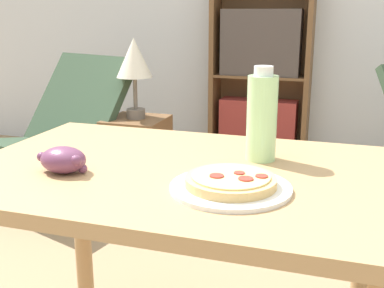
{
  "coord_description": "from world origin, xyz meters",
  "views": [
    {
      "loc": [
        0.42,
        -1.1,
        1.14
      ],
      "look_at": [
        0.07,
        0.0,
        0.82
      ],
      "focal_mm": 45.0,
      "sensor_mm": 36.0,
      "label": 1
    }
  ],
  "objects_px": {
    "grape_bunch": "(64,160)",
    "drink_bottle": "(262,117)",
    "bookshelf": "(260,84)",
    "side_table": "(137,161)",
    "table_lamp": "(134,62)",
    "pizza_on_plate": "(231,184)",
    "lounge_chair_near": "(61,157)"
  },
  "relations": [
    {
      "from": "pizza_on_plate",
      "to": "lounge_chair_near",
      "type": "bearing_deg",
      "value": 133.94
    },
    {
      "from": "pizza_on_plate",
      "to": "table_lamp",
      "type": "distance_m",
      "value": 1.85
    },
    {
      "from": "grape_bunch",
      "to": "lounge_chair_near",
      "type": "relative_size",
      "value": 0.14
    },
    {
      "from": "drink_bottle",
      "to": "side_table",
      "type": "distance_m",
      "value": 1.76
    },
    {
      "from": "side_table",
      "to": "table_lamp",
      "type": "height_order",
      "value": "table_lamp"
    },
    {
      "from": "lounge_chair_near",
      "to": "table_lamp",
      "type": "distance_m",
      "value": 0.74
    },
    {
      "from": "bookshelf",
      "to": "lounge_chair_near",
      "type": "bearing_deg",
      "value": -131.51
    },
    {
      "from": "lounge_chair_near",
      "to": "side_table",
      "type": "relative_size",
      "value": 1.76
    },
    {
      "from": "table_lamp",
      "to": "lounge_chair_near",
      "type": "bearing_deg",
      "value": -164.22
    },
    {
      "from": "drink_bottle",
      "to": "bookshelf",
      "type": "relative_size",
      "value": 0.18
    },
    {
      "from": "table_lamp",
      "to": "pizza_on_plate",
      "type": "bearing_deg",
      "value": -58.98
    },
    {
      "from": "side_table",
      "to": "lounge_chair_near",
      "type": "bearing_deg",
      "value": -164.22
    },
    {
      "from": "drink_bottle",
      "to": "side_table",
      "type": "bearing_deg",
      "value": 126.08
    },
    {
      "from": "lounge_chair_near",
      "to": "table_lamp",
      "type": "relative_size",
      "value": 1.99
    },
    {
      "from": "pizza_on_plate",
      "to": "grape_bunch",
      "type": "bearing_deg",
      "value": -179.01
    },
    {
      "from": "grape_bunch",
      "to": "bookshelf",
      "type": "relative_size",
      "value": 0.1
    },
    {
      "from": "drink_bottle",
      "to": "side_table",
      "type": "xyz_separation_m",
      "value": [
        -0.97,
        1.34,
        -0.61
      ]
    },
    {
      "from": "drink_bottle",
      "to": "bookshelf",
      "type": "bearing_deg",
      "value": 100.08
    },
    {
      "from": "lounge_chair_near",
      "to": "grape_bunch",
      "type": "bearing_deg",
      "value": -37.18
    },
    {
      "from": "bookshelf",
      "to": "side_table",
      "type": "bearing_deg",
      "value": -118.82
    },
    {
      "from": "grape_bunch",
      "to": "side_table",
      "type": "height_order",
      "value": "grape_bunch"
    },
    {
      "from": "pizza_on_plate",
      "to": "table_lamp",
      "type": "height_order",
      "value": "table_lamp"
    },
    {
      "from": "pizza_on_plate",
      "to": "side_table",
      "type": "relative_size",
      "value": 0.51
    },
    {
      "from": "grape_bunch",
      "to": "drink_bottle",
      "type": "bearing_deg",
      "value": 30.32
    },
    {
      "from": "pizza_on_plate",
      "to": "side_table",
      "type": "bearing_deg",
      "value": 121.02
    },
    {
      "from": "side_table",
      "to": "pizza_on_plate",
      "type": "bearing_deg",
      "value": -58.98
    },
    {
      "from": "table_lamp",
      "to": "grape_bunch",
      "type": "bearing_deg",
      "value": -71.31
    },
    {
      "from": "pizza_on_plate",
      "to": "side_table",
      "type": "height_order",
      "value": "pizza_on_plate"
    },
    {
      "from": "pizza_on_plate",
      "to": "bookshelf",
      "type": "xyz_separation_m",
      "value": [
        -0.4,
        2.6,
        -0.15
      ]
    },
    {
      "from": "table_lamp",
      "to": "bookshelf",
      "type": "bearing_deg",
      "value": 61.18
    },
    {
      "from": "side_table",
      "to": "bookshelf",
      "type": "bearing_deg",
      "value": 61.18
    },
    {
      "from": "table_lamp",
      "to": "side_table",
      "type": "bearing_deg",
      "value": 180.0
    }
  ]
}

